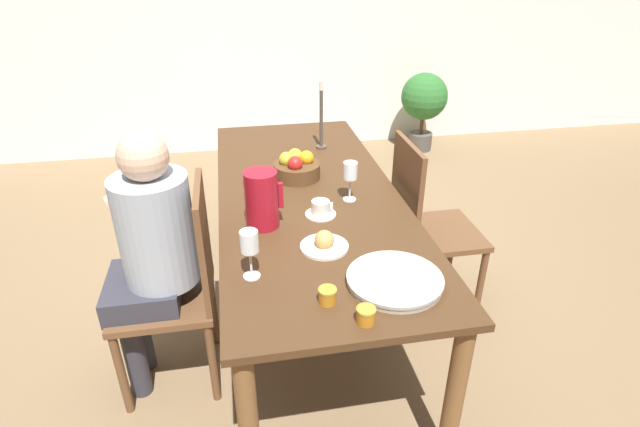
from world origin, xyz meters
The scene contains 17 objects.
ground_plane centered at (0.00, 0.00, 0.00)m, with size 20.00×20.00×0.00m, color #7F6647.
wall_back centered at (0.00, 2.60, 1.30)m, with size 10.00×0.06×2.60m.
dining_table centered at (0.00, 0.00, 0.64)m, with size 0.85×2.09×0.73m.
chair_person_side centered at (-0.61, -0.33, 0.50)m, with size 0.42×0.42×0.95m.
chair_opposite centered at (0.61, -0.02, 0.50)m, with size 0.42×0.42×0.95m.
person_seated centered at (-0.70, -0.33, 0.70)m, with size 0.39×0.41×1.18m.
red_pitcher centered at (-0.24, -0.28, 0.85)m, with size 0.16×0.14×0.25m.
wine_glass_water centered at (0.18, -0.11, 0.86)m, with size 0.07×0.07×0.19m.
wine_glass_juice centered at (-0.31, -0.65, 0.86)m, with size 0.07×0.07×0.19m.
teacup_near_person centered at (0.02, -0.24, 0.75)m, with size 0.14×0.14×0.07m.
serving_tray centered at (0.18, -0.78, 0.74)m, with size 0.34×0.34×0.03m.
bread_plate centered at (-0.02, -0.50, 0.75)m, with size 0.19×0.19×0.08m.
jam_jar_amber centered at (-0.07, -0.84, 0.76)m, with size 0.06×0.06×0.05m.
jam_jar_red centered at (0.03, -0.96, 0.76)m, with size 0.06×0.06×0.05m.
fruit_bowl centered at (-0.03, 0.18, 0.78)m, with size 0.23×0.23×0.14m.
candlestick_tall centered at (0.17, 0.57, 0.88)m, with size 0.06×0.06×0.39m.
potted_plant centered at (1.47, 2.24, 0.48)m, with size 0.43×0.43×0.74m.
Camera 1 is at (-0.34, -2.13, 1.77)m, focal length 28.00 mm.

